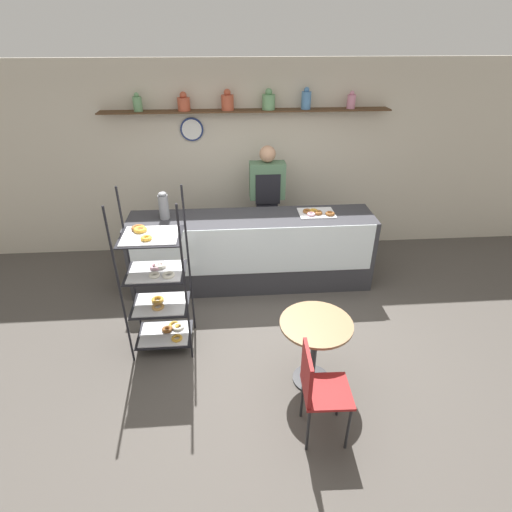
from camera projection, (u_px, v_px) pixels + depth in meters
The scene contains 9 objects.
ground_plane at pixel (259, 336), 4.48m from camera, with size 14.00×14.00×0.00m, color #4C4742.
back_wall at pixel (246, 160), 5.72m from camera, with size 10.00×0.30×2.70m.
display_counter at pixel (252, 251), 5.20m from camera, with size 3.09×0.66×0.97m.
pastry_rack at pixel (158, 287), 4.03m from camera, with size 0.63×0.50×1.73m.
person_worker at pixel (267, 202), 5.52m from camera, with size 0.47×0.23×1.70m.
cafe_table at pixel (315, 338), 3.67m from camera, with size 0.66×0.66×0.71m.
cafe_chair at pixel (317, 385), 3.15m from camera, with size 0.39×0.39×0.90m.
coffee_carafe at pixel (164, 206), 4.86m from camera, with size 0.12×0.12×0.34m.
donut_tray_counter at pixel (316, 213), 5.04m from camera, with size 0.45×0.34×0.05m.
Camera 1 is at (-0.29, -3.43, 3.01)m, focal length 28.00 mm.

